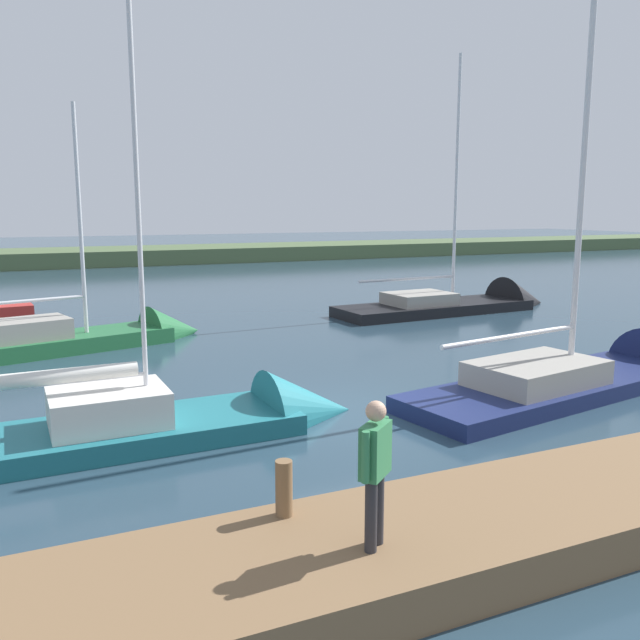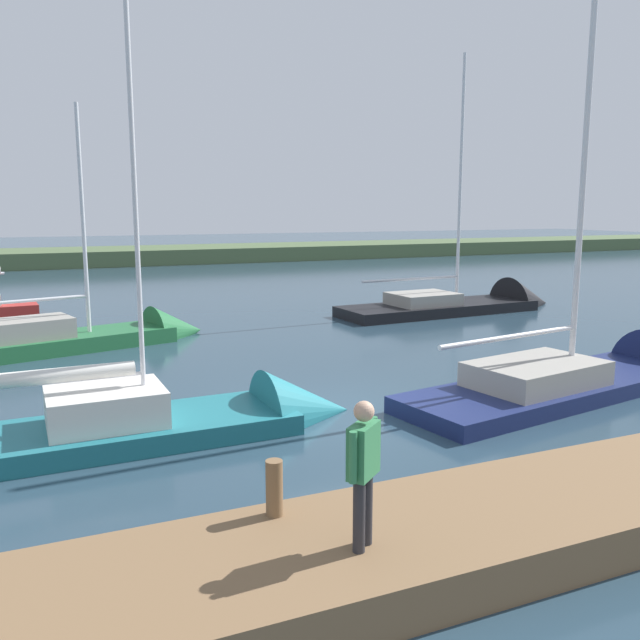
{
  "view_description": "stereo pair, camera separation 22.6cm",
  "coord_description": "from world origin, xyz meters",
  "px_view_note": "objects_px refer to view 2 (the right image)",
  "views": [
    {
      "loc": [
        6.16,
        12.29,
        4.37
      ],
      "look_at": [
        -0.69,
        -2.8,
        1.56
      ],
      "focal_mm": 36.94,
      "sensor_mm": 36.0,
      "label": 1
    },
    {
      "loc": [
        5.95,
        12.39,
        4.37
      ],
      "look_at": [
        -0.69,
        -2.8,
        1.56
      ],
      "focal_mm": 36.94,
      "sensor_mm": 36.0,
      "label": 2
    }
  ],
  "objects_px": {
    "sailboat_outer_mooring": "(478,307)",
    "person_on_dock": "(363,464)",
    "sailboat_inner_slip": "(103,339)",
    "sailboat_mid_channel": "(606,379)",
    "mooring_post_near": "(274,488)",
    "sailboat_far_right": "(203,425)"
  },
  "relations": [
    {
      "from": "sailboat_outer_mooring",
      "to": "person_on_dock",
      "type": "height_order",
      "value": "sailboat_outer_mooring"
    },
    {
      "from": "sailboat_inner_slip",
      "to": "person_on_dock",
      "type": "relative_size",
      "value": 4.93
    },
    {
      "from": "sailboat_outer_mooring",
      "to": "sailboat_mid_channel",
      "type": "relative_size",
      "value": 0.95
    },
    {
      "from": "mooring_post_near",
      "to": "sailboat_mid_channel",
      "type": "height_order",
      "value": "sailboat_mid_channel"
    },
    {
      "from": "mooring_post_near",
      "to": "sailboat_far_right",
      "type": "height_order",
      "value": "sailboat_far_right"
    },
    {
      "from": "sailboat_mid_channel",
      "to": "person_on_dock",
      "type": "bearing_deg",
      "value": -159.39
    },
    {
      "from": "sailboat_far_right",
      "to": "sailboat_outer_mooring",
      "type": "xyz_separation_m",
      "value": [
        -14.8,
        -10.79,
        0.01
      ]
    },
    {
      "from": "sailboat_inner_slip",
      "to": "sailboat_mid_channel",
      "type": "xyz_separation_m",
      "value": [
        -11.13,
        10.11,
        -0.07
      ]
    },
    {
      "from": "sailboat_outer_mooring",
      "to": "person_on_dock",
      "type": "distance_m",
      "value": 22.44
    },
    {
      "from": "sailboat_far_right",
      "to": "sailboat_mid_channel",
      "type": "xyz_separation_m",
      "value": [
        -10.15,
        0.58,
        0.02
      ]
    },
    {
      "from": "person_on_dock",
      "to": "sailboat_outer_mooring",
      "type": "bearing_deg",
      "value": -79.48
    },
    {
      "from": "mooring_post_near",
      "to": "sailboat_outer_mooring",
      "type": "xyz_separation_m",
      "value": [
        -15.12,
        -15.93,
        -0.8
      ]
    },
    {
      "from": "sailboat_inner_slip",
      "to": "sailboat_far_right",
      "type": "relative_size",
      "value": 0.93
    },
    {
      "from": "sailboat_inner_slip",
      "to": "sailboat_mid_channel",
      "type": "relative_size",
      "value": 0.68
    },
    {
      "from": "person_on_dock",
      "to": "sailboat_far_right",
      "type": "bearing_deg",
      "value": -36.3
    },
    {
      "from": "sailboat_inner_slip",
      "to": "sailboat_far_right",
      "type": "xyz_separation_m",
      "value": [
        -0.98,
        9.53,
        -0.09
      ]
    },
    {
      "from": "mooring_post_near",
      "to": "sailboat_mid_channel",
      "type": "distance_m",
      "value": 11.45
    },
    {
      "from": "mooring_post_near",
      "to": "sailboat_mid_channel",
      "type": "xyz_separation_m",
      "value": [
        -10.48,
        -4.55,
        -0.8
      ]
    },
    {
      "from": "sailboat_inner_slip",
      "to": "person_on_dock",
      "type": "distance_m",
      "value": 15.93
    },
    {
      "from": "sailboat_outer_mooring",
      "to": "sailboat_mid_channel",
      "type": "bearing_deg",
      "value": -115.5
    },
    {
      "from": "mooring_post_near",
      "to": "person_on_dock",
      "type": "height_order",
      "value": "person_on_dock"
    },
    {
      "from": "sailboat_mid_channel",
      "to": "mooring_post_near",
      "type": "bearing_deg",
      "value": -166.03
    }
  ]
}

